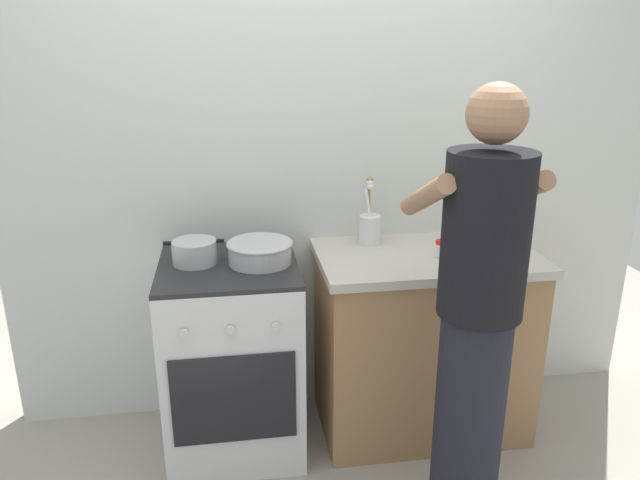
{
  "coord_description": "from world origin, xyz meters",
  "views": [
    {
      "loc": [
        -0.33,
        -2.31,
        1.82
      ],
      "look_at": [
        0.05,
        0.12,
        1.0
      ],
      "focal_mm": 33.62,
      "sensor_mm": 36.0,
      "label": 1
    }
  ],
  "objects_px": {
    "spice_bottle": "(440,249)",
    "person": "(477,323)",
    "pot": "(195,252)",
    "mixing_bowl": "(260,251)",
    "oil_bottle": "(473,225)",
    "stove_range": "(233,356)",
    "utensil_crock": "(370,226)"
  },
  "relations": [
    {
      "from": "utensil_crock",
      "to": "mixing_bowl",
      "type": "bearing_deg",
      "value": -161.95
    },
    {
      "from": "pot",
      "to": "mixing_bowl",
      "type": "relative_size",
      "value": 0.89
    },
    {
      "from": "stove_range",
      "to": "person",
      "type": "relative_size",
      "value": 0.53
    },
    {
      "from": "pot",
      "to": "mixing_bowl",
      "type": "bearing_deg",
      "value": -7.85
    },
    {
      "from": "stove_range",
      "to": "utensil_crock",
      "type": "xyz_separation_m",
      "value": [
        0.67,
        0.17,
        0.54
      ]
    },
    {
      "from": "stove_range",
      "to": "oil_bottle",
      "type": "xyz_separation_m",
      "value": [
        1.13,
        0.05,
        0.56
      ]
    },
    {
      "from": "pot",
      "to": "person",
      "type": "bearing_deg",
      "value": -33.12
    },
    {
      "from": "stove_range",
      "to": "mixing_bowl",
      "type": "distance_m",
      "value": 0.52
    },
    {
      "from": "stove_range",
      "to": "person",
      "type": "height_order",
      "value": "person"
    },
    {
      "from": "pot",
      "to": "mixing_bowl",
      "type": "distance_m",
      "value": 0.28
    },
    {
      "from": "oil_bottle",
      "to": "person",
      "type": "xyz_separation_m",
      "value": [
        -0.25,
        -0.68,
        -0.15
      ]
    },
    {
      "from": "mixing_bowl",
      "to": "oil_bottle",
      "type": "relative_size",
      "value": 1.11
    },
    {
      "from": "stove_range",
      "to": "spice_bottle",
      "type": "height_order",
      "value": "spice_bottle"
    },
    {
      "from": "mixing_bowl",
      "to": "oil_bottle",
      "type": "height_order",
      "value": "oil_bottle"
    },
    {
      "from": "spice_bottle",
      "to": "person",
      "type": "distance_m",
      "value": 0.58
    },
    {
      "from": "pot",
      "to": "oil_bottle",
      "type": "bearing_deg",
      "value": 0.53
    },
    {
      "from": "pot",
      "to": "spice_bottle",
      "type": "xyz_separation_m",
      "value": [
        1.08,
        -0.09,
        -0.01
      ]
    },
    {
      "from": "pot",
      "to": "spice_bottle",
      "type": "distance_m",
      "value": 1.08
    },
    {
      "from": "spice_bottle",
      "to": "oil_bottle",
      "type": "xyz_separation_m",
      "value": [
        0.19,
        0.1,
        0.07
      ]
    },
    {
      "from": "pot",
      "to": "utensil_crock",
      "type": "bearing_deg",
      "value": 9.39
    },
    {
      "from": "mixing_bowl",
      "to": "oil_bottle",
      "type": "bearing_deg",
      "value": 2.91
    },
    {
      "from": "pot",
      "to": "oil_bottle",
      "type": "height_order",
      "value": "oil_bottle"
    },
    {
      "from": "mixing_bowl",
      "to": "person",
      "type": "xyz_separation_m",
      "value": [
        0.74,
        -0.63,
        -0.09
      ]
    },
    {
      "from": "utensil_crock",
      "to": "oil_bottle",
      "type": "relative_size",
      "value": 1.25
    },
    {
      "from": "mixing_bowl",
      "to": "person",
      "type": "relative_size",
      "value": 0.17
    },
    {
      "from": "oil_bottle",
      "to": "person",
      "type": "distance_m",
      "value": 0.74
    },
    {
      "from": "utensil_crock",
      "to": "person",
      "type": "bearing_deg",
      "value": -75.38
    },
    {
      "from": "mixing_bowl",
      "to": "spice_bottle",
      "type": "bearing_deg",
      "value": -3.73
    },
    {
      "from": "stove_range",
      "to": "mixing_bowl",
      "type": "xyz_separation_m",
      "value": [
        0.14,
        0.0,
        0.5
      ]
    },
    {
      "from": "stove_range",
      "to": "spice_bottle",
      "type": "relative_size",
      "value": 11.31
    },
    {
      "from": "pot",
      "to": "mixing_bowl",
      "type": "height_order",
      "value": "pot"
    },
    {
      "from": "mixing_bowl",
      "to": "person",
      "type": "bearing_deg",
      "value": -40.29
    }
  ]
}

